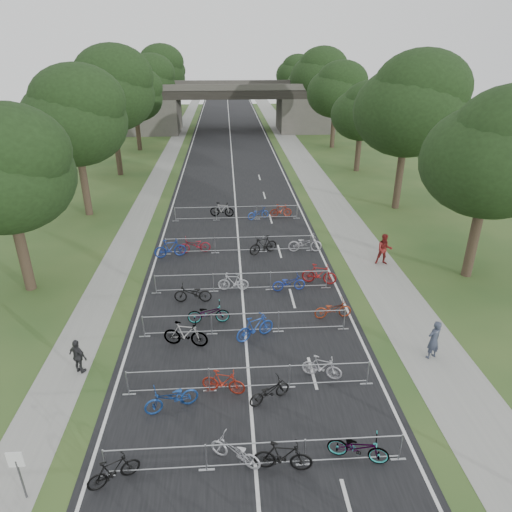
{
  "coord_description": "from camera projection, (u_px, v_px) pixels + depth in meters",
  "views": [
    {
      "loc": [
        -0.65,
        -6.59,
        12.13
      ],
      "look_at": [
        0.89,
        17.04,
        1.1
      ],
      "focal_mm": 32.0,
      "sensor_mm": 36.0,
      "label": 1
    }
  ],
  "objects": [
    {
      "name": "bike_25",
      "position": [
        222.0,
        210.0,
        35.07
      ],
      "size": [
        1.91,
        0.85,
        1.11
      ],
      "primitive_type": "imported",
      "rotation": [
        0.0,
        0.0,
        1.38
      ],
      "color": "#A0A2A7",
      "rests_on": "ground"
    },
    {
      "name": "bike_10",
      "position": [
        269.0,
        391.0,
        16.89
      ],
      "size": [
        1.8,
        1.3,
        0.9
      ],
      "primitive_type": "imported",
      "rotation": [
        0.0,
        0.0,
        2.03
      ],
      "color": "black",
      "rests_on": "ground"
    },
    {
      "name": "tree_left_5",
      "position": [
        159.0,
        71.0,
        75.7
      ],
      "size": [
        8.4,
        8.4,
        12.81
      ],
      "color": "#33261C",
      "rests_on": "ground"
    },
    {
      "name": "tree_right_0",
      "position": [
        495.0,
        156.0,
        23.38
      ],
      "size": [
        7.17,
        7.17,
        10.93
      ],
      "color": "#33261C",
      "rests_on": "ground"
    },
    {
      "name": "bike_20",
      "position": [
        170.0,
        248.0,
        28.34
      ],
      "size": [
        2.05,
        0.97,
        1.19
      ],
      "primitive_type": "imported",
      "rotation": [
        0.0,
        0.0,
        1.79
      ],
      "color": "navy",
      "rests_on": "ground"
    },
    {
      "name": "tree_right_6",
      "position": [
        295.0,
        74.0,
        88.51
      ],
      "size": [
        7.17,
        7.17,
        10.93
      ],
      "color": "#33261C",
      "rests_on": "ground"
    },
    {
      "name": "tree_left_4",
      "position": [
        149.0,
        81.0,
        65.19
      ],
      "size": [
        7.56,
        7.56,
        11.53
      ],
      "color": "#33261C",
      "rests_on": "ground"
    },
    {
      "name": "bike_14",
      "position": [
        255.0,
        327.0,
        20.46
      ],
      "size": [
        1.97,
        1.39,
        1.16
      ],
      "primitive_type": "imported",
      "rotation": [
        0.0,
        0.0,
        2.06
      ],
      "color": "#1C3F9A",
      "rests_on": "ground"
    },
    {
      "name": "barrier_row_6",
      "position": [
        237.0,
        213.0,
        34.41
      ],
      "size": [
        9.7,
        0.08,
        1.1
      ],
      "color": "#A0A2A7",
      "rests_on": "ground"
    },
    {
      "name": "bike_13",
      "position": [
        208.0,
        313.0,
        21.64
      ],
      "size": [
        2.02,
        0.75,
        1.05
      ],
      "primitive_type": "imported",
      "rotation": [
        0.0,
        0.0,
        1.6
      ],
      "color": "#A0A2A7",
      "rests_on": "ground"
    },
    {
      "name": "bike_6",
      "position": [
        283.0,
        456.0,
        14.09
      ],
      "size": [
        1.91,
        0.8,
        1.11
      ],
      "primitive_type": "imported",
      "rotation": [
        0.0,
        0.0,
        1.42
      ],
      "color": "black",
      "rests_on": "ground"
    },
    {
      "name": "barrier_row_2",
      "position": [
        250.0,
        378.0,
        17.41
      ],
      "size": [
        9.7,
        0.08,
        1.1
      ],
      "color": "#A0A2A7",
      "rests_on": "ground"
    },
    {
      "name": "tree_left_2",
      "position": [
        111.0,
        91.0,
        43.14
      ],
      "size": [
        8.4,
        8.4,
        12.81
      ],
      "color": "#33261C",
      "rests_on": "ground"
    },
    {
      "name": "tree_right_5",
      "position": [
        305.0,
        84.0,
        78.06
      ],
      "size": [
        6.16,
        6.16,
        9.39
      ],
      "color": "#33261C",
      "rests_on": "ground"
    },
    {
      "name": "overpass_bridge",
      "position": [
        229.0,
        107.0,
        68.43
      ],
      "size": [
        31.0,
        8.0,
        7.05
      ],
      "color": "#494841",
      "rests_on": "ground"
    },
    {
      "name": "sidewalk_left",
      "position": [
        170.0,
        153.0,
        55.9
      ],
      "size": [
        2.0,
        140.0,
        0.01
      ],
      "primitive_type": "cube",
      "color": "gray",
      "rests_on": "ground"
    },
    {
      "name": "bike_15",
      "position": [
        333.0,
        309.0,
        22.06
      ],
      "size": [
        1.87,
        0.77,
        0.96
      ],
      "primitive_type": "imported",
      "rotation": [
        0.0,
        0.0,
        1.64
      ],
      "color": "maroon",
      "rests_on": "ground"
    },
    {
      "name": "sidewalk_right",
      "position": [
        296.0,
        151.0,
        56.82
      ],
      "size": [
        3.0,
        140.0,
        0.01
      ],
      "primitive_type": "cube",
      "color": "gray",
      "rests_on": "ground"
    },
    {
      "name": "pedestrian_a",
      "position": [
        434.0,
        340.0,
        19.06
      ],
      "size": [
        0.77,
        0.64,
        1.79
      ],
      "primitive_type": "imported",
      "rotation": [
        0.0,
        0.0,
        3.52
      ],
      "color": "#303749",
      "rests_on": "ground"
    },
    {
      "name": "bike_5",
      "position": [
        235.0,
        452.0,
        14.37
      ],
      "size": [
        1.85,
        1.42,
        0.93
      ],
      "primitive_type": "imported",
      "rotation": [
        0.0,
        0.0,
        4.19
      ],
      "color": "#ADADB5",
      "rests_on": "ground"
    },
    {
      "name": "pedestrian_b",
      "position": [
        384.0,
        250.0,
        27.29
      ],
      "size": [
        1.02,
        0.84,
        1.92
      ],
      "primitive_type": "imported",
      "rotation": [
        0.0,
        0.0,
        -0.13
      ],
      "color": "maroon",
      "rests_on": "ground"
    },
    {
      "name": "tree_right_1",
      "position": [
        410.0,
        107.0,
        33.82
      ],
      "size": [
        8.18,
        8.18,
        12.47
      ],
      "color": "#33261C",
      "rests_on": "ground"
    },
    {
      "name": "bike_12",
      "position": [
        186.0,
        334.0,
        19.94
      ],
      "size": [
        2.09,
        1.0,
        1.21
      ],
      "primitive_type": "imported",
      "rotation": [
        0.0,
        0.0,
        1.35
      ],
      "color": "#A0A2A7",
      "rests_on": "ground"
    },
    {
      "name": "bike_19",
      "position": [
        319.0,
        274.0,
        25.2
      ],
      "size": [
        2.0,
        1.08,
        1.16
      ],
      "primitive_type": "imported",
      "rotation": [
        0.0,
        0.0,
        1.28
      ],
      "color": "maroon",
      "rests_on": "ground"
    },
    {
      "name": "tree_right_3",
      "position": [
        337.0,
        91.0,
        55.94
      ],
      "size": [
        7.17,
        7.17,
        10.93
      ],
      "color": "#33261C",
      "rests_on": "ground"
    },
    {
      "name": "road",
      "position": [
        231.0,
        152.0,
        56.35
      ],
      "size": [
        11.0,
        140.0,
        0.01
      ],
      "primitive_type": "cube",
      "color": "black",
      "rests_on": "ground"
    },
    {
      "name": "lane_markings",
      "position": [
        231.0,
        152.0,
        56.35
      ],
      "size": [
        0.12,
        140.0,
        0.0
      ],
      "primitive_type": "cube",
      "color": "silver",
      "rests_on": "ground"
    },
    {
      "name": "bike_27",
      "position": [
        281.0,
        211.0,
        35.0
      ],
      "size": [
        1.73,
        0.63,
        1.02
      ],
      "primitive_type": "imported",
      "rotation": [
        0.0,
        0.0,
        1.66
      ],
      "color": "maroon",
      "rests_on": "ground"
    },
    {
      "name": "bike_18",
      "position": [
        289.0,
        283.0,
        24.52
      ],
      "size": [
        1.85,
        0.81,
        0.95
      ],
      "primitive_type": "imported",
      "rotation": [
        0.0,
        0.0,
        1.67
      ],
      "color": "navy",
      "rests_on": "ground"
    },
    {
      "name": "bike_4",
      "position": [
        113.0,
        471.0,
        13.69
      ],
      "size": [
        1.65,
        1.16,
        0.98
      ],
      "primitive_type": "imported",
      "rotation": [
        0.0,
        0.0,
        2.05
      ],
      "color": "black",
      "rests_on": "ground"
    },
    {
      "name": "tree_right_4",
      "position": [
        319.0,
        76.0,
        66.38
      ],
      "size": [
        8.18,
        8.18,
        12.47
      ],
      "color": "#33261C",
      "rests_on": "ground"
    },
    {
      "name": "barrier_row_5",
      "position": [
        239.0,
        245.0,
        28.98
      ],
      "size": [
        9.7,
        0.08,
        1.1
      ],
      "color": "#A0A2A7",
      "rests_on": "ground"
    },
    {
      "name": "tree_left_1",
      "position": [
        75.0,
        118.0,
        32.63
      ],
      "size": [
        7.56,
        7.56,
        11.53
      ],
      "color": "#33261C",
      "rests_on": "ground"
    },
    {
      "name": "bike_23",
      "position": [
        305.0,
        243.0,
        29.12
      ],
      "size": [
        2.18,
        0.83,
        1.13
      ],
      "primitive_type": "imported",
      "rotation": [
        0.0,
        0.0,
        1.53
      ],
      "color": "#929198",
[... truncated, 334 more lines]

